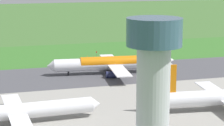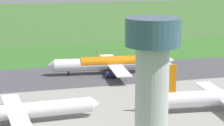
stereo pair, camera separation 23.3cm
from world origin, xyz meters
TOP-DOWN VIEW (x-y plane):
  - ground_plane at (0.00, 0.00)m, footprint 800.00×800.00m
  - runway_asphalt at (0.00, 0.00)m, footprint 600.00×38.36m
  - apron_concrete at (0.00, 49.83)m, footprint 440.00×110.00m
  - grass_verge_foreground at (0.00, -38.41)m, footprint 600.00×80.00m
  - airliner_main at (-7.50, 0.04)m, footprint 54.14×44.39m
  - airliner_parked_far at (35.20, 52.29)m, footprint 47.30×38.66m
  - service_truck_baggage at (-19.54, 30.00)m, footprint 5.68×5.70m
  - no_stopping_sign at (-9.94, -37.82)m, footprint 0.60×0.10m
  - traffic_cone_orange at (-5.52, -39.18)m, footprint 0.40×0.40m

SIDE VIEW (x-z plane):
  - ground_plane at x=0.00m, z-range 0.00..0.00m
  - grass_verge_foreground at x=0.00m, z-range 0.00..0.04m
  - apron_concrete at x=0.00m, z-range 0.00..0.05m
  - runway_asphalt at x=0.00m, z-range 0.00..0.06m
  - traffic_cone_orange at x=-5.52m, z-range 0.00..0.55m
  - service_truck_baggage at x=-19.54m, z-range 0.08..2.73m
  - no_stopping_sign at x=-9.94m, z-range 0.24..2.76m
  - airliner_parked_far at x=35.20m, z-range -3.13..10.68m
  - airliner_main at x=-7.50m, z-range -3.59..12.29m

